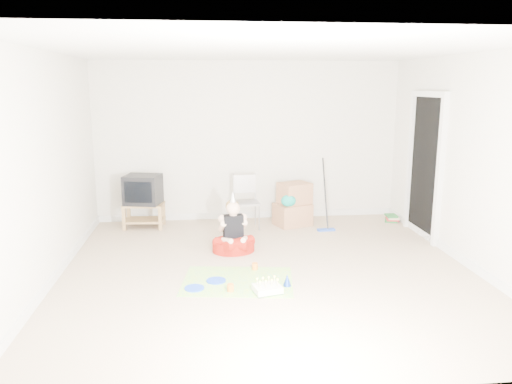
{
  "coord_description": "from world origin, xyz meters",
  "views": [
    {
      "loc": [
        -0.76,
        -5.68,
        2.22
      ],
      "look_at": [
        -0.1,
        0.4,
        0.9
      ],
      "focal_mm": 35.0,
      "sensor_mm": 36.0,
      "label": 1
    }
  ],
  "objects": [
    {
      "name": "blue_plate_far",
      "position": [
        -0.88,
        -0.46,
        0.01
      ],
      "size": [
        0.28,
        0.28,
        0.01
      ],
      "primitive_type": "cylinder",
      "rotation": [
        0.0,
        0.0,
        -0.36
      ],
      "color": "blue",
      "rests_on": "party_mat"
    },
    {
      "name": "orange_cup_far",
      "position": [
        -0.49,
        -0.58,
        0.05
      ],
      "size": [
        0.1,
        0.1,
        0.08
      ],
      "primitive_type": "cylinder",
      "rotation": [
        0.0,
        0.0,
        -0.5
      ],
      "color": "orange",
      "rests_on": "party_mat"
    },
    {
      "name": "seated_woman",
      "position": [
        -0.37,
        0.78,
        0.18
      ],
      "size": [
        0.64,
        0.64,
        0.83
      ],
      "color": "#A1190E",
      "rests_on": "ground"
    },
    {
      "name": "floor_mop",
      "position": [
        1.12,
        1.59,
        0.26
      ],
      "size": [
        0.28,
        0.37,
        1.1
      ],
      "color": "blue",
      "rests_on": "ground"
    },
    {
      "name": "book_pile",
      "position": [
        2.35,
        2.01,
        0.05
      ],
      "size": [
        0.28,
        0.32,
        0.11
      ],
      "color": "#22672B",
      "rests_on": "ground"
    },
    {
      "name": "cardboard_boxes",
      "position": [
        0.67,
        1.98,
        0.33
      ],
      "size": [
        0.65,
        0.59,
        0.68
      ],
      "color": "#AA7652",
      "rests_on": "ground"
    },
    {
      "name": "crt_tv",
      "position": [
        -1.7,
        2.09,
        0.62
      ],
      "size": [
        0.61,
        0.55,
        0.46
      ],
      "primitive_type": "cube",
      "rotation": [
        0.0,
        0.0,
        -0.23
      ],
      "color": "black",
      "rests_on": "tv_stand"
    },
    {
      "name": "party_mat",
      "position": [
        -0.39,
        -0.29,
        0.0
      ],
      "size": [
        1.37,
        1.07,
        0.01
      ],
      "primitive_type": "cube",
      "rotation": [
        0.0,
        0.0,
        -0.14
      ],
      "color": "#F93484",
      "rests_on": "ground"
    },
    {
      "name": "tv_stand",
      "position": [
        -1.7,
        2.09,
        0.24
      ],
      "size": [
        0.65,
        0.44,
        0.39
      ],
      "color": "olive",
      "rests_on": "ground"
    },
    {
      "name": "birthday_cake",
      "position": [
        -0.09,
        -0.65,
        0.04
      ],
      "size": [
        0.33,
        0.29,
        0.14
      ],
      "color": "white",
      "rests_on": "party_mat"
    },
    {
      "name": "orange_cup_near",
      "position": [
        -0.15,
        0.05,
        0.05
      ],
      "size": [
        0.09,
        0.09,
        0.08
      ],
      "primitive_type": "cylinder",
      "rotation": [
        0.0,
        0.0,
        -0.3
      ],
      "color": "orange",
      "rests_on": "party_mat"
    },
    {
      "name": "blue_plate_near",
      "position": [
        -0.63,
        -0.27,
        0.01
      ],
      "size": [
        0.26,
        0.26,
        0.01
      ],
      "primitive_type": "cylinder",
      "rotation": [
        0.0,
        0.0,
        -0.18
      ],
      "color": "blue",
      "rests_on": "party_mat"
    },
    {
      "name": "doorway_recess",
      "position": [
        2.48,
        1.2,
        1.02
      ],
      "size": [
        0.02,
        0.9,
        2.05
      ],
      "primitive_type": "cube",
      "color": "black",
      "rests_on": "ground"
    },
    {
      "name": "blue_party_hat",
      "position": [
        0.15,
        -0.49,
        0.07
      ],
      "size": [
        0.12,
        0.12,
        0.14
      ],
      "primitive_type": "cone",
      "rotation": [
        0.0,
        0.0,
        -0.33
      ],
      "color": "#1738A3",
      "rests_on": "party_mat"
    },
    {
      "name": "ground",
      "position": [
        0.0,
        0.0,
        0.0
      ],
      "size": [
        5.0,
        5.0,
        0.0
      ],
      "primitive_type": "plane",
      "color": "tan",
      "rests_on": "ground"
    },
    {
      "name": "folding_chair",
      "position": [
        -0.09,
        1.87,
        0.41
      ],
      "size": [
        0.41,
        0.4,
        0.85
      ],
      "color": "gray",
      "rests_on": "ground"
    }
  ]
}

